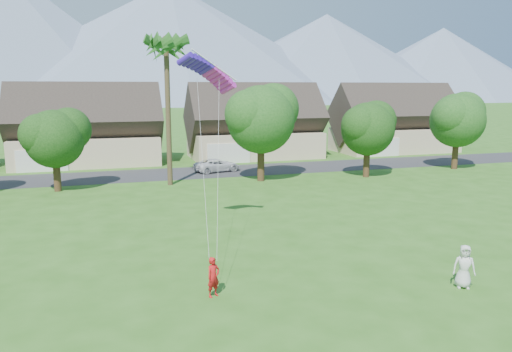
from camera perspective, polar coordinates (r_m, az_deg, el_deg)
name	(u,v)px	position (r m, az deg, el deg)	size (l,w,h in m)	color
ground	(345,339)	(17.64, 10.10, -17.87)	(500.00, 500.00, 0.00)	#2D6019
street	(183,173)	(49.03, -8.29, 0.32)	(90.00, 7.00, 0.01)	#2D2D30
kite_flyer	(213,277)	(20.25, -4.90, -11.42)	(0.59, 0.39, 1.62)	red
watcher	(464,266)	(22.69, 22.69, -9.52)	(0.90, 0.58, 1.83)	silver
parked_car	(217,165)	(49.55, -4.46, 1.24)	(2.12, 4.59, 1.28)	silver
mountain_ridge	(134,47)	(275.15, -13.81, 14.14)	(540.00, 240.00, 70.00)	slate
houses_row	(175,130)	(57.51, -9.29, 5.18)	(72.75, 8.19, 8.86)	beige
tree_row	(180,128)	(42.29, -8.70, 5.44)	(62.27, 6.67, 8.45)	#47301C
fan_palm	(166,43)	(42.77, -10.25, 14.72)	(3.00, 3.00, 13.80)	#4C3D26
parafoil_kite	(208,70)	(27.05, -5.51, 11.97)	(3.53, 1.52, 0.50)	#3B18B4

